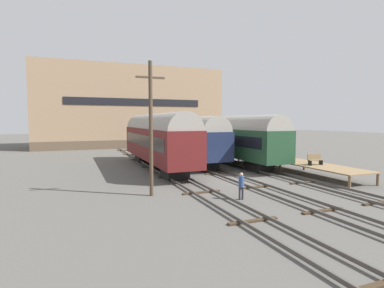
# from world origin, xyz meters

# --- Properties ---
(ground_plane) EXTENTS (200.00, 200.00, 0.00)m
(ground_plane) POSITION_xyz_m (0.00, 0.00, 0.00)
(ground_plane) COLOR #56544F
(track_left) EXTENTS (2.60, 60.00, 0.26)m
(track_left) POSITION_xyz_m (-4.25, 0.00, 0.14)
(track_left) COLOR #4C4742
(track_left) RESTS_ON ground
(track_middle) EXTENTS (2.60, 60.00, 0.26)m
(track_middle) POSITION_xyz_m (0.00, 0.00, 0.14)
(track_middle) COLOR #4C4742
(track_middle) RESTS_ON ground
(track_right) EXTENTS (2.60, 60.00, 0.26)m
(track_right) POSITION_xyz_m (4.25, 0.00, 0.14)
(track_right) COLOR #4C4742
(track_right) RESTS_ON ground
(train_car_green) EXTENTS (2.98, 18.75, 5.25)m
(train_car_green) POSITION_xyz_m (4.25, 9.11, 2.99)
(train_car_green) COLOR black
(train_car_green) RESTS_ON ground
(train_car_navy) EXTENTS (3.10, 15.94, 5.16)m
(train_car_navy) POSITION_xyz_m (0.00, 10.84, 2.91)
(train_car_navy) COLOR black
(train_car_navy) RESTS_ON ground
(train_car_maroon) EXTENTS (3.10, 17.00, 5.42)m
(train_car_maroon) POSITION_xyz_m (-4.25, 8.04, 3.07)
(train_car_maroon) COLOR black
(train_car_maroon) RESTS_ON ground
(station_platform) EXTENTS (3.10, 15.17, 1.00)m
(station_platform) POSITION_xyz_m (7.12, 1.73, 0.93)
(station_platform) COLOR #8C704C
(station_platform) RESTS_ON ground
(bench) EXTENTS (1.40, 0.40, 0.91)m
(bench) POSITION_xyz_m (6.92, -1.25, 1.49)
(bench) COLOR brown
(bench) RESTS_ON station_platform
(person_worker) EXTENTS (0.32, 0.32, 1.63)m
(person_worker) POSITION_xyz_m (-2.71, -5.38, 0.98)
(person_worker) COLOR #282833
(person_worker) RESTS_ON ground
(utility_pole) EXTENTS (1.80, 0.24, 8.35)m
(utility_pole) POSITION_xyz_m (-7.44, -2.45, 4.34)
(utility_pole) COLOR #473828
(utility_pole) RESTS_ON ground
(warehouse_building) EXTENTS (32.76, 11.76, 14.33)m
(warehouse_building) POSITION_xyz_m (-1.78, 36.50, 7.16)
(warehouse_building) COLOR brown
(warehouse_building) RESTS_ON ground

